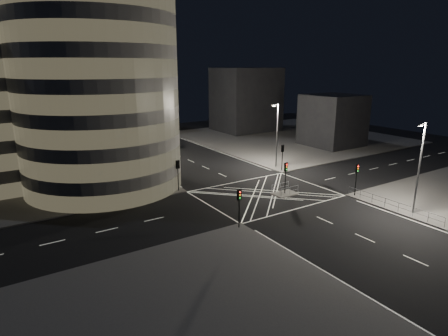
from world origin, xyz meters
TOP-DOWN VIEW (x-y plane):
  - ground at (0.00, 0.00)m, footprint 120.00×120.00m
  - sidewalk_far_right at (29.00, 27.00)m, footprint 42.00×42.00m
  - central_island at (2.00, -1.50)m, footprint 3.00×2.00m
  - office_tower_curved at (-20.74, 18.74)m, footprint 30.00×29.00m
  - office_block_rear at (-22.00, 42.00)m, footprint 24.00×16.00m
  - building_right_far at (26.00, 40.00)m, footprint 14.00×12.00m
  - building_right_near at (30.00, 16.00)m, footprint 10.00×10.00m
  - building_far_end at (-4.00, 58.00)m, footprint 18.00×8.00m
  - tree_a at (-10.50, 9.00)m, footprint 4.61×4.61m
  - tree_b at (-10.50, 15.00)m, footprint 4.91×4.91m
  - tree_c at (-10.50, 21.00)m, footprint 3.91×3.91m
  - tree_d at (-10.50, 27.00)m, footprint 4.56×4.56m
  - tree_e at (-10.50, 33.00)m, footprint 3.71×3.71m
  - traffic_signal_fl at (-8.80, 6.80)m, footprint 0.55×0.22m
  - traffic_signal_nl at (-8.80, -6.80)m, footprint 0.55×0.22m
  - traffic_signal_fr at (8.80, 6.80)m, footprint 0.55×0.22m
  - traffic_signal_nr at (8.80, -6.80)m, footprint 0.55×0.22m
  - traffic_signal_island at (2.00, -1.50)m, footprint 0.55×0.22m
  - street_lamp_left_near at (-9.44, 12.00)m, footprint 1.25×0.25m
  - street_lamp_left_far at (-9.44, 30.00)m, footprint 1.25×0.25m
  - street_lamp_right_far at (9.44, 9.00)m, footprint 1.25×0.25m
  - street_lamp_right_near at (9.44, -14.00)m, footprint 1.25×0.25m
  - railing_near_right at (8.30, -12.15)m, footprint 0.06×11.70m
  - railing_island_south at (2.00, -2.40)m, footprint 2.80×0.06m
  - railing_island_north at (2.00, -0.60)m, footprint 2.80×0.06m
  - sedan at (1.73, 31.96)m, footprint 2.74×4.93m

SIDE VIEW (x-z plane):
  - ground at x=0.00m, z-range 0.00..0.00m
  - sidewalk_far_right at x=29.00m, z-range 0.00..0.15m
  - central_island at x=2.00m, z-range 0.00..0.15m
  - railing_near_right at x=8.30m, z-range 0.15..1.25m
  - railing_island_south at x=2.00m, z-range 0.15..1.25m
  - railing_island_north at x=2.00m, z-range 0.15..1.25m
  - sedan at x=1.73m, z-range 0.00..1.54m
  - traffic_signal_fl at x=-8.80m, z-range 0.91..4.91m
  - traffic_signal_nl at x=-8.80m, z-range 0.91..4.91m
  - traffic_signal_fr at x=8.80m, z-range 0.91..4.91m
  - traffic_signal_nr at x=8.80m, z-range 0.91..4.91m
  - traffic_signal_island at x=2.00m, z-range 0.91..4.91m
  - tree_e at x=-10.50m, z-range 0.91..6.72m
  - tree_a at x=-10.50m, z-range 0.95..7.87m
  - tree_b at x=-10.50m, z-range 1.01..8.39m
  - tree_d at x=-10.50m, z-range 1.18..8.50m
  - tree_c at x=-10.50m, z-range 1.43..8.54m
  - building_right_near at x=30.00m, z-range 0.15..10.15m
  - street_lamp_left_near at x=-9.44m, z-range 0.54..10.54m
  - street_lamp_left_far at x=-9.44m, z-range 0.54..10.54m
  - street_lamp_right_far at x=9.44m, z-range 0.54..10.54m
  - street_lamp_right_near at x=9.44m, z-range 0.54..10.54m
  - building_right_far at x=26.00m, z-range 0.15..15.15m
  - building_far_end at x=-4.00m, z-range 0.00..18.00m
  - office_block_rear at x=-22.00m, z-range 0.15..22.15m
  - office_tower_curved at x=-20.74m, z-range -0.95..26.25m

